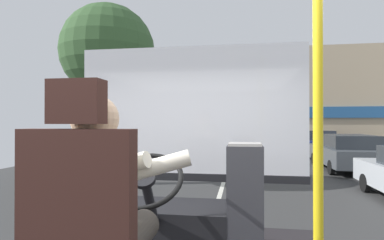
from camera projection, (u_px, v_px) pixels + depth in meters
The scene contains 10 objects.
ground at pixel (225, 179), 10.54m from camera, with size 18.00×44.00×0.06m.
bus_driver at pixel (102, 205), 1.50m from camera, with size 0.80×0.60×0.81m.
steering_console at pixel (163, 226), 2.68m from camera, with size 1.10×1.07×0.88m.
handrail_pole at pixel (318, 121), 1.41m from camera, with size 0.04×0.04×2.23m.
fare_box at pixel (245, 204), 2.46m from camera, with size 0.28×0.25×0.95m.
windshield_panel at pixel (191, 128), 3.46m from camera, with size 2.50×0.08×1.48m.
street_tree at pixel (108, 52), 9.52m from camera, with size 2.82×2.82×5.44m.
shop_building at pixel (305, 103), 19.23m from camera, with size 10.14×4.50×6.07m.
parked_car_charcoal at pixel (347, 152), 12.36m from camera, with size 2.02×4.34×1.39m.
parked_car_blue at pixel (316, 143), 17.40m from camera, with size 1.80×3.92×1.43m.
Camera 1 is at (0.55, -1.80, 1.87)m, focal length 29.47 mm.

